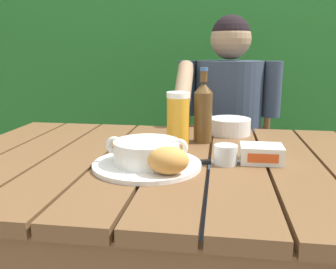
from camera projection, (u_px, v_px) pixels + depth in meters
name	position (u px, v px, depth m)	size (l,w,h in m)	color
dining_table	(182.00, 186.00, 1.10)	(1.44, 0.91, 0.75)	brown
hedge_backdrop	(235.00, 59.00, 2.76)	(3.67, 0.86, 2.21)	#236627
chair_near_diner	(225.00, 162.00, 1.99)	(0.49, 0.44, 0.95)	brown
person_eating	(227.00, 124.00, 1.74)	(0.48, 0.47, 1.23)	#303C4F
serving_plate	(147.00, 165.00, 1.00)	(0.30, 0.30, 0.01)	white
soup_bowl	(147.00, 151.00, 0.99)	(0.23, 0.18, 0.07)	white
bread_roll	(168.00, 160.00, 0.90)	(0.11, 0.09, 0.07)	#CE8E44
beer_glass	(178.00, 118.00, 1.23)	(0.08, 0.08, 0.18)	orange
beer_bottle	(203.00, 111.00, 1.25)	(0.06, 0.06, 0.26)	#55381A
water_glass_small	(226.00, 155.00, 1.02)	(0.07, 0.07, 0.06)	silver
butter_tub	(261.00, 154.00, 1.04)	(0.12, 0.09, 0.05)	white
table_knife	(209.00, 162.00, 1.03)	(0.17, 0.06, 0.01)	silver
diner_bowl	(230.00, 126.00, 1.39)	(0.16, 0.16, 0.06)	white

